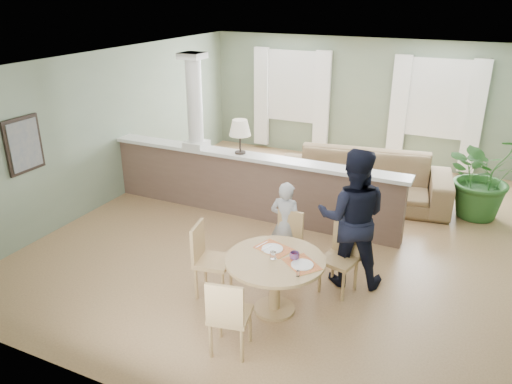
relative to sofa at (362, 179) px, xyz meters
The scene contains 12 objects.
ground 1.81m from the sofa, 113.64° to the right, with size 8.00×8.00×0.00m, color tan.
room_shell 1.83m from the sofa, 126.85° to the right, with size 7.02×8.02×2.71m.
pony_wall 2.21m from the sofa, 140.27° to the right, with size 5.32×0.38×2.70m.
sofa is the anchor object (origin of this frame).
houseplant 2.04m from the sofa, ahead, with size 1.35×1.17×1.50m, color #2D6026.
dining_table 3.73m from the sofa, 91.56° to the right, with size 1.19×1.19×0.82m.
chair_far_boy 2.80m from the sofa, 96.87° to the right, with size 0.39×0.39×0.86m.
chair_far_man 2.95m from the sofa, 80.74° to the right, with size 0.50×0.50×0.93m.
chair_near 4.67m from the sofa, 93.01° to the right, with size 0.50×0.50×0.93m.
chair_side 3.88m from the sofa, 105.54° to the right, with size 0.51×0.51×0.96m.
child_person 2.67m from the sofa, 99.08° to the right, with size 0.45×0.30×1.25m, color #A4A4A9.
man_person 2.79m from the sofa, 79.13° to the right, with size 0.91×0.71×1.87m, color black.
Camera 1 is at (2.57, -6.86, 3.69)m, focal length 35.00 mm.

